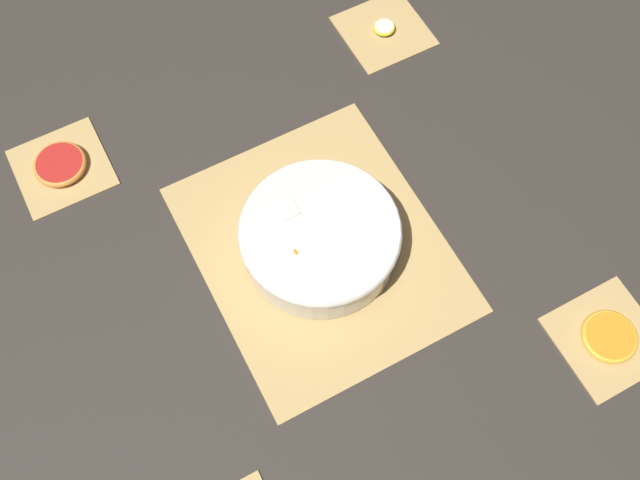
{
  "coord_description": "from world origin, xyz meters",
  "views": [
    {
      "loc": [
        -0.43,
        0.23,
        1.05
      ],
      "look_at": [
        0.0,
        0.0,
        0.03
      ],
      "focal_mm": 42.0,
      "sensor_mm": 36.0,
      "label": 1
    }
  ],
  "objects": [
    {
      "name": "fruit_salad_bowl",
      "position": [
        0.0,
        0.0,
        0.04
      ],
      "size": [
        0.24,
        0.24,
        0.07
      ],
      "color": "silver",
      "rests_on": "bamboo_mat_center"
    },
    {
      "name": "grapefruit_slice",
      "position": [
        0.33,
        0.3,
        0.01
      ],
      "size": [
        0.09,
        0.09,
        0.01
      ],
      "color": "#B2231E",
      "rests_on": "coaster_mat_far_right"
    },
    {
      "name": "coaster_mat_near_right",
      "position": [
        0.33,
        -0.3,
        0.0
      ],
      "size": [
        0.15,
        0.15,
        0.01
      ],
      "color": "tan",
      "rests_on": "ground_plane"
    },
    {
      "name": "banana_coin_single",
      "position": [
        0.33,
        -0.3,
        0.01
      ],
      "size": [
        0.04,
        0.04,
        0.01
      ],
      "color": "#F7EFC6",
      "rests_on": "coaster_mat_near_right"
    },
    {
      "name": "orange_slice_whole",
      "position": [
        -0.33,
        -0.3,
        0.01
      ],
      "size": [
        0.08,
        0.08,
        0.01
      ],
      "color": "orange",
      "rests_on": "coaster_mat_near_left"
    },
    {
      "name": "coaster_mat_near_left",
      "position": [
        -0.33,
        -0.3,
        0.0
      ],
      "size": [
        0.15,
        0.15,
        0.01
      ],
      "color": "tan",
      "rests_on": "ground_plane"
    },
    {
      "name": "coaster_mat_far_right",
      "position": [
        0.33,
        0.3,
        0.0
      ],
      "size": [
        0.15,
        0.15,
        0.01
      ],
      "color": "tan",
      "rests_on": "ground_plane"
    },
    {
      "name": "ground_plane",
      "position": [
        0.0,
        0.0,
        0.0
      ],
      "size": [
        6.0,
        6.0,
        0.0
      ],
      "primitive_type": "plane",
      "color": "#2D2823"
    },
    {
      "name": "bamboo_mat_center",
      "position": [
        0.0,
        0.0,
        0.0
      ],
      "size": [
        0.42,
        0.36,
        0.01
      ],
      "color": "tan",
      "rests_on": "ground_plane"
    }
  ]
}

